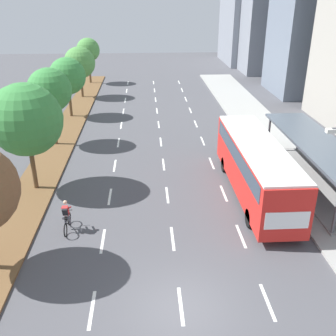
% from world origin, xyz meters
% --- Properties ---
extents(ground_plane, '(140.00, 140.00, 0.00)m').
position_xyz_m(ground_plane, '(0.00, 0.00, 0.00)').
color(ground_plane, '#4C4C51').
extents(median_strip, '(2.60, 52.00, 0.12)m').
position_xyz_m(median_strip, '(-8.30, 20.00, 0.06)').
color(median_strip, brown).
rests_on(median_strip, ground).
extents(sidewalk_right, '(4.50, 52.00, 0.15)m').
position_xyz_m(sidewalk_right, '(9.25, 20.00, 0.07)').
color(sidewalk_right, '#9E9E99').
rests_on(sidewalk_right, ground).
extents(lane_divider_left, '(0.14, 48.22, 0.01)m').
position_xyz_m(lane_divider_left, '(-3.50, 18.61, 0.00)').
color(lane_divider_left, white).
rests_on(lane_divider_left, ground).
extents(lane_divider_center, '(0.14, 48.22, 0.01)m').
position_xyz_m(lane_divider_center, '(0.00, 18.61, 0.00)').
color(lane_divider_center, white).
rests_on(lane_divider_center, ground).
extents(lane_divider_right, '(0.14, 48.22, 0.01)m').
position_xyz_m(lane_divider_right, '(3.50, 18.61, 0.00)').
color(lane_divider_right, white).
rests_on(lane_divider_right, ground).
extents(bus_shelter, '(2.90, 12.15, 2.86)m').
position_xyz_m(bus_shelter, '(9.53, 10.09, 1.87)').
color(bus_shelter, gray).
rests_on(bus_shelter, sidewalk_right).
extents(bus, '(2.54, 11.29, 3.37)m').
position_xyz_m(bus, '(5.25, 9.14, 2.07)').
color(bus, red).
rests_on(bus, ground).
extents(cyclist, '(0.46, 1.82, 1.71)m').
position_xyz_m(cyclist, '(-5.40, 5.84, 0.79)').
color(cyclist, black).
rests_on(cyclist, ground).
extents(median_tree_second, '(4.29, 4.29, 6.57)m').
position_xyz_m(median_tree_second, '(-8.18, 10.66, 4.54)').
color(median_tree_second, brown).
rests_on(median_tree_second, median_strip).
extents(median_tree_third, '(3.39, 3.39, 6.07)m').
position_xyz_m(median_tree_third, '(-8.50, 18.41, 4.48)').
color(median_tree_third, brown).
rests_on(median_tree_third, median_strip).
extents(median_tree_fourth, '(3.49, 3.49, 5.67)m').
position_xyz_m(median_tree_fourth, '(-8.55, 26.16, 4.03)').
color(median_tree_fourth, brown).
rests_on(median_tree_fourth, median_strip).
extents(median_tree_fifth, '(3.52, 3.52, 5.67)m').
position_xyz_m(median_tree_fifth, '(-8.52, 33.91, 4.02)').
color(median_tree_fifth, brown).
rests_on(median_tree_fifth, median_strip).
extents(median_tree_farthest, '(3.04, 3.04, 5.80)m').
position_xyz_m(median_tree_farthest, '(-8.53, 41.66, 4.38)').
color(median_tree_farthest, brown).
rests_on(median_tree_farthest, median_strip).
extents(building_far_right, '(9.18, 10.26, 13.90)m').
position_xyz_m(building_far_right, '(18.31, 49.96, 6.95)').
color(building_far_right, gray).
rests_on(building_far_right, ground).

